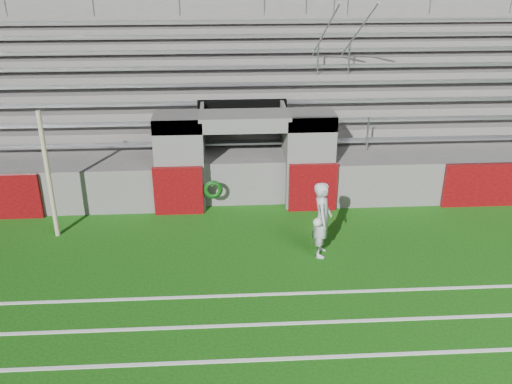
{
  "coord_description": "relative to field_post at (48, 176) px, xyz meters",
  "views": [
    {
      "loc": [
        -0.57,
        -10.95,
        6.88
      ],
      "look_at": [
        0.2,
        1.8,
        1.1
      ],
      "focal_mm": 40.0,
      "sensor_mm": 36.0,
      "label": 1
    }
  ],
  "objects": [
    {
      "name": "ground",
      "position": [
        4.78,
        -1.91,
        -1.61
      ],
      "size": [
        90.0,
        90.0,
        0.0
      ],
      "primitive_type": "plane",
      "color": "#134B0C",
      "rests_on": "ground"
    },
    {
      "name": "hose_coil",
      "position": [
        3.9,
        1.02,
        -0.92
      ],
      "size": [
        0.53,
        0.14,
        0.53
      ],
      "color": "#0C3F13",
      "rests_on": "ground"
    },
    {
      "name": "field_post",
      "position": [
        0.0,
        0.0,
        0.0
      ],
      "size": [
        0.12,
        0.12,
        3.22
      ],
      "primitive_type": "cylinder",
      "color": "tan",
      "rests_on": "ground"
    },
    {
      "name": "goalkeeper_with_ball",
      "position": [
        6.43,
        -1.32,
        -0.7
      ],
      "size": [
        0.55,
        0.73,
        1.83
      ],
      "color": "#B2B8BC",
      "rests_on": "ground"
    },
    {
      "name": "stadium_structure",
      "position": [
        4.78,
        6.06,
        -0.12
      ],
      "size": [
        26.0,
        8.48,
        5.42
      ],
      "color": "#5D5A58",
      "rests_on": "ground"
    }
  ]
}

